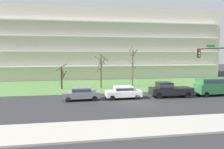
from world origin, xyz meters
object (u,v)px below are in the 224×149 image
object	(u,v)px
sedan_gray_near_left	(81,93)
traffic_signal_mast	(217,66)
tree_far_left	(62,76)
tree_left	(101,70)
tree_center	(133,65)
sedan_white_center_right	(123,92)
pickup_black_center_left	(169,89)
van_green_near_right	(214,85)

from	to	relation	value
sedan_gray_near_left	traffic_signal_mast	world-z (taller)	traffic_signal_mast
tree_far_left	tree_left	xyz separation A→B (m)	(6.23, -0.08, 0.96)
tree_far_left	tree_center	size ratio (longest dim) A/B	0.59
sedan_white_center_right	sedan_gray_near_left	bearing A→B (deg)	-0.56
pickup_black_center_left	traffic_signal_mast	world-z (taller)	traffic_signal_mast
tree_far_left	tree_left	bearing A→B (deg)	-0.73
pickup_black_center_left	tree_left	bearing A→B (deg)	-45.43
sedan_white_center_right	pickup_black_center_left	bearing A→B (deg)	179.53
traffic_signal_mast	sedan_white_center_right	bearing A→B (deg)	135.05
van_green_near_right	tree_far_left	bearing A→B (deg)	-25.49
sedan_gray_near_left	traffic_signal_mast	xyz separation A→B (m)	(12.59, -7.38, 3.57)
tree_far_left	traffic_signal_mast	bearing A→B (deg)	-46.31
van_green_near_right	sedan_white_center_right	bearing A→B (deg)	-2.38
pickup_black_center_left	sedan_white_center_right	bearing A→B (deg)	2.53
tree_left	sedan_gray_near_left	world-z (taller)	tree_left
tree_far_left	pickup_black_center_left	size ratio (longest dim) A/B	0.73
tree_center	van_green_near_right	world-z (taller)	tree_center
sedan_gray_near_left	van_green_near_right	bearing A→B (deg)	178.81
tree_left	sedan_white_center_right	xyz separation A→B (m)	(1.79, -8.67, -2.11)
tree_center	sedan_gray_near_left	distance (m)	13.64
pickup_black_center_left	traffic_signal_mast	xyz separation A→B (m)	(1.34, -7.39, 3.43)
sedan_gray_near_left	tree_center	bearing A→B (deg)	-133.66
sedan_white_center_right	van_green_near_right	bearing A→B (deg)	179.44
sedan_gray_near_left	pickup_black_center_left	distance (m)	11.25
van_green_near_right	traffic_signal_mast	bearing A→B (deg)	53.01
pickup_black_center_left	traffic_signal_mast	bearing A→B (deg)	102.72
pickup_black_center_left	traffic_signal_mast	distance (m)	8.25
tree_left	van_green_near_right	bearing A→B (deg)	-31.29
tree_center	tree_left	bearing A→B (deg)	-168.09
tree_far_left	tree_center	distance (m)	11.99
tree_center	pickup_black_center_left	bearing A→B (deg)	-77.21
tree_far_left	sedan_white_center_right	distance (m)	11.92
tree_left	sedan_white_center_right	bearing A→B (deg)	-78.36
sedan_gray_near_left	van_green_near_right	distance (m)	17.69
tree_far_left	pickup_black_center_left	bearing A→B (deg)	-31.85
tree_left	pickup_black_center_left	distance (m)	11.84
traffic_signal_mast	sedan_gray_near_left	bearing A→B (deg)	149.64
tree_far_left	traffic_signal_mast	xyz separation A→B (m)	(15.40, -16.12, 2.43)
tree_left	sedan_white_center_right	size ratio (longest dim) A/B	1.27
van_green_near_right	tree_center	bearing A→B (deg)	-51.05
tree_center	sedan_white_center_right	size ratio (longest dim) A/B	1.55
tree_left	sedan_white_center_right	distance (m)	9.10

